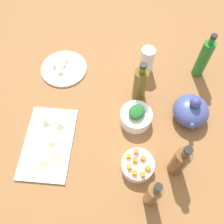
% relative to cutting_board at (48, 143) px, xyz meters
% --- Properties ---
extents(tabletop, '(1.90, 1.90, 0.03)m').
position_rel_cutting_board_xyz_m(tabletop, '(-0.17, 0.26, -0.02)').
color(tabletop, brown).
rests_on(tabletop, ground).
extents(cutting_board, '(0.36, 0.23, 0.01)m').
position_rel_cutting_board_xyz_m(cutting_board, '(0.00, 0.00, 0.00)').
color(cutting_board, white).
rests_on(cutting_board, tabletop).
extents(plate_tofu, '(0.24, 0.24, 0.01)m').
position_rel_cutting_board_xyz_m(plate_tofu, '(-0.41, -0.04, 0.00)').
color(plate_tofu, white).
rests_on(plate_tofu, tabletop).
extents(bowl_greens, '(0.14, 0.14, 0.06)m').
position_rel_cutting_board_xyz_m(bowl_greens, '(-0.17, 0.36, 0.03)').
color(bowl_greens, white).
rests_on(bowl_greens, tabletop).
extents(bowl_carrots, '(0.14, 0.14, 0.05)m').
position_rel_cutting_board_xyz_m(bowl_carrots, '(0.05, 0.40, 0.02)').
color(bowl_carrots, white).
rests_on(bowl_carrots, tabletop).
extents(teapot, '(0.18, 0.16, 0.14)m').
position_rel_cutting_board_xyz_m(teapot, '(-0.23, 0.61, 0.05)').
color(teapot, '#3B4886').
rests_on(teapot, tabletop).
extents(bottle_0, '(0.06, 0.06, 0.22)m').
position_rel_cutting_board_xyz_m(bottle_0, '(0.03, 0.55, 0.09)').
color(bottle_0, brown).
rests_on(bottle_0, tabletop).
extents(bottle_1, '(0.06, 0.06, 0.26)m').
position_rel_cutting_board_xyz_m(bottle_1, '(-0.49, 0.65, 0.11)').
color(bottle_1, '#266F28').
rests_on(bottle_1, tabletop).
extents(bottle_2, '(0.05, 0.05, 0.22)m').
position_rel_cutting_board_xyz_m(bottle_2, '(0.17, 0.46, 0.09)').
color(bottle_2, brown).
rests_on(bottle_2, tabletop).
extents(bottle_3, '(0.06, 0.06, 0.23)m').
position_rel_cutting_board_xyz_m(bottle_3, '(-0.31, 0.36, 0.09)').
color(bottle_3, brown).
rests_on(bottle_3, tabletop).
extents(drinking_glass_0, '(0.07, 0.07, 0.14)m').
position_rel_cutting_board_xyz_m(drinking_glass_0, '(-0.48, 0.38, 0.07)').
color(drinking_glass_0, white).
rests_on(drinking_glass_0, tabletop).
extents(carrot_cube_0, '(0.02, 0.02, 0.02)m').
position_rel_cutting_board_xyz_m(carrot_cube_0, '(0.02, 0.41, 0.05)').
color(carrot_cube_0, orange).
rests_on(carrot_cube_0, bowl_carrots).
extents(carrot_cube_1, '(0.02, 0.02, 0.02)m').
position_rel_cutting_board_xyz_m(carrot_cube_1, '(0.04, 0.38, 0.05)').
color(carrot_cube_1, orange).
rests_on(carrot_cube_1, bowl_carrots).
extents(carrot_cube_2, '(0.03, 0.03, 0.02)m').
position_rel_cutting_board_xyz_m(carrot_cube_2, '(0.06, 0.43, 0.05)').
color(carrot_cube_2, orange).
rests_on(carrot_cube_2, bowl_carrots).
extents(carrot_cube_3, '(0.02, 0.02, 0.02)m').
position_rel_cutting_board_xyz_m(carrot_cube_3, '(0.07, 0.36, 0.05)').
color(carrot_cube_3, orange).
rests_on(carrot_cube_3, bowl_carrots).
extents(carrot_cube_4, '(0.02, 0.02, 0.02)m').
position_rel_cutting_board_xyz_m(carrot_cube_4, '(0.00, 0.38, 0.05)').
color(carrot_cube_4, orange).
rests_on(carrot_cube_4, bowl_carrots).
extents(carrot_cube_5, '(0.02, 0.02, 0.02)m').
position_rel_cutting_board_xyz_m(carrot_cube_5, '(0.09, 0.39, 0.05)').
color(carrot_cube_5, orange).
rests_on(carrot_cube_5, bowl_carrots).
extents(carrot_cube_6, '(0.02, 0.02, 0.02)m').
position_rel_cutting_board_xyz_m(carrot_cube_6, '(0.02, 0.35, 0.05)').
color(carrot_cube_6, orange).
rests_on(carrot_cube_6, bowl_carrots).
extents(carrot_cube_7, '(0.02, 0.02, 0.02)m').
position_rel_cutting_board_xyz_m(carrot_cube_7, '(0.09, 0.42, 0.05)').
color(carrot_cube_7, orange).
rests_on(carrot_cube_7, bowl_carrots).
extents(chopped_greens_mound, '(0.10, 0.10, 0.04)m').
position_rel_cutting_board_xyz_m(chopped_greens_mound, '(-0.17, 0.36, 0.08)').
color(chopped_greens_mound, '#216127').
rests_on(chopped_greens_mound, bowl_greens).
extents(tofu_cube_0, '(0.03, 0.03, 0.02)m').
position_rel_cutting_board_xyz_m(tofu_cube_0, '(-0.42, -0.04, 0.02)').
color(tofu_cube_0, '#E4EFCC').
rests_on(tofu_cube_0, plate_tofu).
extents(tofu_cube_1, '(0.03, 0.03, 0.02)m').
position_rel_cutting_board_xyz_m(tofu_cube_1, '(-0.38, -0.04, 0.02)').
color(tofu_cube_1, white).
rests_on(tofu_cube_1, plate_tofu).
extents(tofu_cube_2, '(0.03, 0.03, 0.02)m').
position_rel_cutting_board_xyz_m(tofu_cube_2, '(-0.46, -0.04, 0.02)').
color(tofu_cube_2, '#FBE3CB').
rests_on(tofu_cube_2, plate_tofu).
extents(tofu_cube_3, '(0.03, 0.03, 0.02)m').
position_rel_cutting_board_xyz_m(tofu_cube_3, '(-0.42, -0.08, 0.02)').
color(tofu_cube_3, silver).
rests_on(tofu_cube_3, plate_tofu).
extents(dumpling_0, '(0.05, 0.05, 0.03)m').
position_rel_cutting_board_xyz_m(dumpling_0, '(-0.09, -0.03, 0.02)').
color(dumpling_0, beige).
rests_on(dumpling_0, cutting_board).
extents(dumpling_1, '(0.07, 0.07, 0.02)m').
position_rel_cutting_board_xyz_m(dumpling_1, '(0.05, 0.05, 0.02)').
color(dumpling_1, beige).
rests_on(dumpling_1, cutting_board).
extents(dumpling_2, '(0.06, 0.06, 0.03)m').
position_rel_cutting_board_xyz_m(dumpling_2, '(0.09, 0.00, 0.02)').
color(dumpling_2, beige).
rests_on(dumpling_2, cutting_board).
extents(dumpling_3, '(0.06, 0.05, 0.03)m').
position_rel_cutting_board_xyz_m(dumpling_3, '(0.01, 0.02, 0.02)').
color(dumpling_3, beige).
rests_on(dumpling_3, cutting_board).
extents(dumpling_4, '(0.06, 0.07, 0.03)m').
position_rel_cutting_board_xyz_m(dumpling_4, '(-0.09, 0.03, 0.02)').
color(dumpling_4, beige).
rests_on(dumpling_4, cutting_board).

